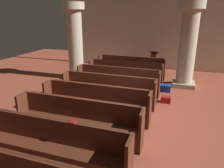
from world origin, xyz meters
TOP-DOWN VIEW (x-y plane):
  - ground_plane at (0.00, 0.00)m, footprint 19.20×19.20m
  - back_wall at (0.00, 6.08)m, footprint 10.00×0.16m
  - pew_row_0 at (-0.71, 3.93)m, footprint 3.15×0.47m
  - pew_row_1 at (-0.71, 2.84)m, footprint 3.15×0.46m
  - pew_row_2 at (-0.71, 1.75)m, footprint 3.15×0.47m
  - pew_row_3 at (-0.71, 0.66)m, footprint 3.15×0.46m
  - pew_row_4 at (-0.71, -0.43)m, footprint 3.15×0.46m
  - pew_row_5 at (-0.71, -1.52)m, footprint 3.15×0.47m
  - pew_row_6 at (-0.71, -2.60)m, footprint 3.15×0.46m
  - pillar_aisle_side at (1.68, 3.29)m, footprint 0.95×0.95m
  - pillar_far_side at (-3.06, 2.90)m, footprint 0.95×0.95m
  - lectern at (0.16, 5.23)m, footprint 0.48×0.45m
  - hymn_book at (-0.31, -2.42)m, footprint 0.13×0.19m
  - kneeler_box_red at (1.14, 1.30)m, footprint 0.33×0.26m
  - kneeler_box_blue at (1.01, 2.38)m, footprint 0.42×0.30m

SIDE VIEW (x-z plane):
  - ground_plane at x=0.00m, z-range 0.00..0.00m
  - kneeler_box_red at x=1.14m, z-range 0.00..0.21m
  - kneeler_box_blue at x=1.01m, z-range 0.00..0.27m
  - lectern at x=0.16m, z-range -0.09..0.99m
  - pew_row_0 at x=-0.71m, z-range 0.02..0.97m
  - pew_row_1 at x=-0.71m, z-range 0.02..0.97m
  - pew_row_2 at x=-0.71m, z-range 0.02..0.97m
  - pew_row_3 at x=-0.71m, z-range 0.02..0.97m
  - pew_row_4 at x=-0.71m, z-range 0.02..0.97m
  - pew_row_5 at x=-0.71m, z-range 0.02..0.97m
  - pew_row_6 at x=-0.71m, z-range 0.02..0.97m
  - hymn_book at x=-0.31m, z-range 0.95..0.98m
  - pillar_aisle_side at x=1.68m, z-range 0.07..3.40m
  - pillar_far_side at x=-3.06m, z-range 0.07..3.40m
  - back_wall at x=0.00m, z-range 0.00..4.50m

